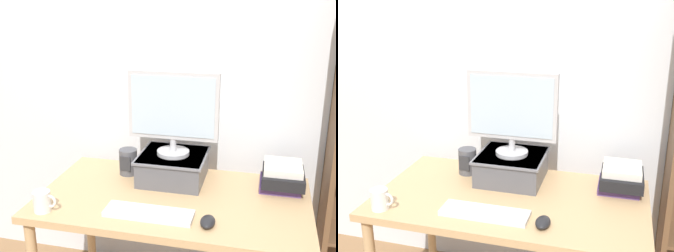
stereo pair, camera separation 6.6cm
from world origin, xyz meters
TOP-DOWN VIEW (x-y plane):
  - back_wall at (0.00, 0.50)m, footprint 7.00×0.08m
  - desk at (0.00, 0.00)m, footprint 1.30×0.73m
  - riser_box at (-0.05, 0.19)m, footprint 0.35×0.34m
  - computer_monitor at (-0.05, 0.19)m, footprint 0.46×0.17m
  - keyboard at (-0.06, -0.21)m, footprint 0.40×0.12m
  - computer_mouse at (0.20, -0.23)m, footprint 0.06×0.10m
  - book_stack at (0.51, 0.22)m, footprint 0.21×0.24m
  - coffee_mug at (-0.54, -0.28)m, footprint 0.11×0.08m
  - desk_speaker at (-0.30, 0.20)m, footprint 0.10×0.10m

SIDE VIEW (x-z plane):
  - desk at x=0.00m, z-range 0.29..1.02m
  - keyboard at x=-0.06m, z-range 0.73..0.75m
  - computer_mouse at x=0.20m, z-range 0.73..0.77m
  - coffee_mug at x=-0.54m, z-range 0.73..0.83m
  - book_stack at x=0.51m, z-range 0.73..0.86m
  - desk_speaker at x=-0.30m, z-range 0.73..0.87m
  - riser_box at x=-0.05m, z-range 0.74..0.88m
  - computer_monitor at x=-0.05m, z-range 0.89..1.33m
  - back_wall at x=0.00m, z-range 0.00..2.60m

